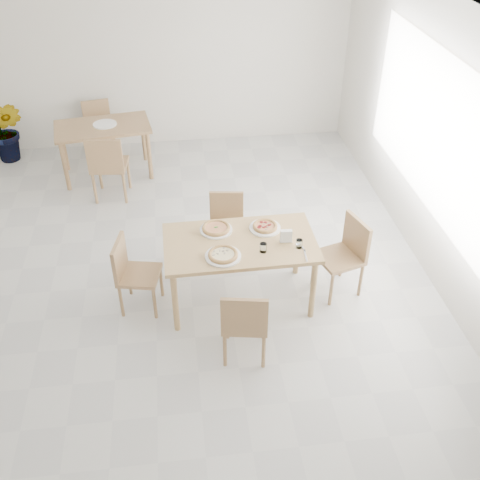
{
  "coord_description": "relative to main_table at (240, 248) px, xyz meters",
  "views": [
    {
      "loc": [
        0.32,
        -4.77,
        3.99
      ],
      "look_at": [
        0.88,
        -0.37,
        0.77
      ],
      "focal_mm": 42.0,
      "sensor_mm": 36.0,
      "label": 1
    }
  ],
  "objects": [
    {
      "name": "pizza_mushroom",
      "position": [
        -0.19,
        -0.22,
        0.12
      ],
      "size": [
        0.37,
        0.37,
        0.03
      ],
      "rotation": [
        0.0,
        0.0,
        0.38
      ],
      "color": "tan",
      "rests_on": "plate_mushroom"
    },
    {
      "name": "second_table",
      "position": [
        -1.53,
        2.91,
        -0.02
      ],
      "size": [
        1.37,
        0.91,
        0.75
      ],
      "rotation": [
        0.0,
        0.0,
        0.15
      ],
      "color": "#AA8055",
      "rests_on": "ground"
    },
    {
      "name": "chair_east",
      "position": [
        1.11,
        0.04,
        -0.17
      ],
      "size": [
        0.53,
        0.53,
        0.85
      ],
      "rotation": [
        0.0,
        0.0,
        -1.27
      ],
      "color": "#AA8055",
      "rests_on": "ground"
    },
    {
      "name": "room",
      "position": [
        2.1,
        0.67,
        0.83
      ],
      "size": [
        7.28,
        7.0,
        7.0
      ],
      "color": "silver",
      "rests_on": "ground"
    },
    {
      "name": "tumbler_a",
      "position": [
        0.2,
        -0.19,
        0.13
      ],
      "size": [
        0.07,
        0.07,
        0.09
      ],
      "primitive_type": "cylinder",
      "color": "white",
      "rests_on": "main_table"
    },
    {
      "name": "plate_mushroom",
      "position": [
        -0.19,
        -0.22,
        0.09
      ],
      "size": [
        0.34,
        0.34,
        0.02
      ],
      "primitive_type": "cylinder",
      "color": "white",
      "rests_on": "main_table"
    },
    {
      "name": "main_table",
      "position": [
        0.0,
        0.0,
        0.0
      ],
      "size": [
        1.5,
        0.86,
        0.75
      ],
      "rotation": [
        0.0,
        0.0,
        0.01
      ],
      "color": "tan",
      "rests_on": "ground"
    },
    {
      "name": "potted_plant",
      "position": [
        -2.98,
        3.52,
        -0.2
      ],
      "size": [
        0.61,
        0.54,
        0.94
      ],
      "primitive_type": "imported",
      "rotation": [
        0.0,
        0.0,
        -0.27
      ],
      "color": "#255F1C",
      "rests_on": "ground"
    },
    {
      "name": "chair_back_n",
      "position": [
        -1.67,
        3.59,
        -0.2
      ],
      "size": [
        0.48,
        0.48,
        0.81
      ],
      "rotation": [
        0.0,
        0.0,
        0.21
      ],
      "color": "#AA8055",
      "rests_on": "ground"
    },
    {
      "name": "fork_a",
      "position": [
        0.58,
        -0.16,
        0.09
      ],
      "size": [
        0.05,
        0.18,
        0.01
      ],
      "primitive_type": "cube",
      "rotation": [
        0.0,
        0.0,
        0.18
      ],
      "color": "silver",
      "rests_on": "main_table"
    },
    {
      "name": "plate_pepperoni",
      "position": [
        0.28,
        0.19,
        0.09
      ],
      "size": [
        0.32,
        0.32,
        0.02
      ],
      "primitive_type": "cylinder",
      "color": "white",
      "rests_on": "main_table"
    },
    {
      "name": "napkin_holder",
      "position": [
        0.44,
        -0.07,
        0.15
      ],
      "size": [
        0.13,
        0.07,
        0.14
      ],
      "rotation": [
        0.0,
        0.0,
        -0.09
      ],
      "color": "silver",
      "rests_on": "main_table"
    },
    {
      "name": "tumbler_b",
      "position": [
        0.55,
        -0.16,
        0.13
      ],
      "size": [
        0.06,
        0.06,
        0.09
      ],
      "primitive_type": "cylinder",
      "color": "white",
      "rests_on": "main_table"
    },
    {
      "name": "chair_north",
      "position": [
        -0.05,
        0.81,
        -0.22
      ],
      "size": [
        0.43,
        0.43,
        0.77
      ],
      "rotation": [
        0.0,
        0.0,
        -0.15
      ],
      "color": "#AA8055",
      "rests_on": "ground"
    },
    {
      "name": "chair_back_s",
      "position": [
        -1.44,
        2.21,
        -0.13
      ],
      "size": [
        0.5,
        0.5,
        0.92
      ],
      "rotation": [
        0.0,
        0.0,
        3.04
      ],
      "color": "#AA8055",
      "rests_on": "ground"
    },
    {
      "name": "fork_b",
      "position": [
        0.59,
        -0.31,
        0.09
      ],
      "size": [
        0.03,
        0.19,
        0.01
      ],
      "primitive_type": "cube",
      "rotation": [
        0.0,
        0.0,
        -0.07
      ],
      "color": "silver",
      "rests_on": "main_table"
    },
    {
      "name": "plate_margherita",
      "position": [
        -0.21,
        0.22,
        0.09
      ],
      "size": [
        0.33,
        0.33,
        0.02
      ],
      "primitive_type": "cylinder",
      "color": "white",
      "rests_on": "main_table"
    },
    {
      "name": "pizza_pepperoni",
      "position": [
        0.28,
        0.19,
        0.12
      ],
      "size": [
        0.33,
        0.33,
        0.03
      ],
      "rotation": [
        0.0,
        0.0,
        0.39
      ],
      "color": "tan",
      "rests_on": "plate_pepperoni"
    },
    {
      "name": "plate_empty",
      "position": [
        -1.49,
        2.93,
        0.09
      ],
      "size": [
        0.32,
        0.32,
        0.02
      ],
      "primitive_type": "cylinder",
      "color": "white",
      "rests_on": "second_table"
    },
    {
      "name": "chair_south",
      "position": [
        -0.06,
        -0.82,
        -0.19
      ],
      "size": [
        0.47,
        0.47,
        0.83
      ],
      "rotation": [
        0.0,
        0.0,
        2.97
      ],
      "color": "#AA8055",
      "rests_on": "ground"
    },
    {
      "name": "chair_west",
      "position": [
        -1.09,
        0.05,
        -0.2
      ],
      "size": [
        0.47,
        0.47,
        0.8
      ],
      "rotation": [
        0.0,
        0.0,
        1.36
      ],
      "color": "#AA8055",
      "rests_on": "ground"
    },
    {
      "name": "pizza_margherita",
      "position": [
        -0.21,
        0.22,
        0.11
      ],
      "size": [
        0.34,
        0.34,
        0.03
      ],
      "rotation": [
        0.0,
        0.0,
        -0.25
      ],
      "color": "tan",
      "rests_on": "plate_margherita"
    }
  ]
}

